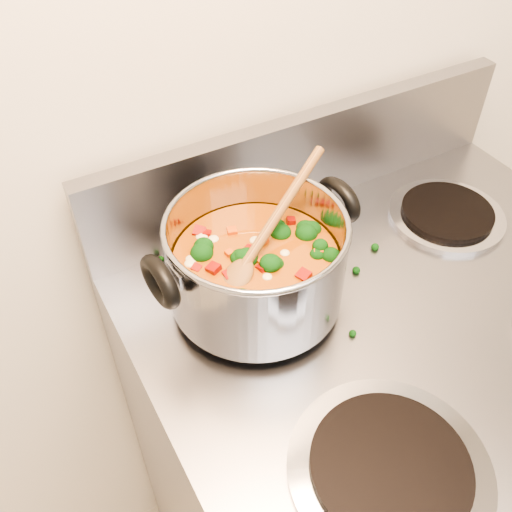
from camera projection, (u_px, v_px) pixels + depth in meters
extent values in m
cube|color=gray|center=(374.00, 470.00, 1.10)|extent=(0.75, 0.65, 0.92)
cube|color=gray|center=(306.00, 159.00, 0.92)|extent=(0.75, 0.03, 0.16)
cylinder|color=#A5A5AD|center=(389.00, 469.00, 0.63)|extent=(0.23, 0.23, 0.01)
cylinder|color=black|center=(391.00, 466.00, 0.62)|extent=(0.18, 0.18, 0.01)
cylinder|color=#A5A5AD|center=(258.00, 294.00, 0.81)|extent=(0.19, 0.19, 0.01)
cylinder|color=black|center=(258.00, 290.00, 0.80)|extent=(0.15, 0.15, 0.01)
cylinder|color=#A5A5AD|center=(446.00, 215.00, 0.93)|extent=(0.19, 0.19, 0.01)
cylinder|color=black|center=(447.00, 212.00, 0.93)|extent=(0.15, 0.15, 0.01)
cylinder|color=#94959B|center=(256.00, 261.00, 0.75)|extent=(0.23, 0.23, 0.13)
torus|color=#94959B|center=(256.00, 225.00, 0.70)|extent=(0.24, 0.24, 0.01)
cylinder|color=#8C520C|center=(256.00, 275.00, 0.77)|extent=(0.22, 0.22, 0.07)
torus|color=black|center=(160.00, 282.00, 0.66)|extent=(0.03, 0.08, 0.08)
torus|color=black|center=(339.00, 200.00, 0.77)|extent=(0.03, 0.08, 0.08)
ellipsoid|color=black|center=(324.00, 258.00, 0.74)|extent=(0.04, 0.04, 0.03)
ellipsoid|color=black|center=(211.00, 237.00, 0.77)|extent=(0.04, 0.04, 0.03)
ellipsoid|color=black|center=(226.00, 251.00, 0.75)|extent=(0.04, 0.04, 0.03)
ellipsoid|color=black|center=(222.00, 295.00, 0.69)|extent=(0.04, 0.04, 0.03)
ellipsoid|color=black|center=(247.00, 215.00, 0.80)|extent=(0.04, 0.04, 0.03)
ellipsoid|color=black|center=(273.00, 220.00, 0.80)|extent=(0.04, 0.04, 0.03)
ellipsoid|color=black|center=(309.00, 282.00, 0.71)|extent=(0.04, 0.04, 0.03)
ellipsoid|color=maroon|center=(310.00, 287.00, 0.70)|extent=(0.01, 0.01, 0.01)
ellipsoid|color=maroon|center=(277.00, 217.00, 0.80)|extent=(0.01, 0.01, 0.01)
ellipsoid|color=maroon|center=(270.00, 240.00, 0.77)|extent=(0.01, 0.01, 0.01)
ellipsoid|color=maroon|center=(325.00, 261.00, 0.74)|extent=(0.01, 0.01, 0.01)
ellipsoid|color=maroon|center=(241.00, 216.00, 0.80)|extent=(0.01, 0.01, 0.01)
ellipsoid|color=maroon|center=(307.00, 237.00, 0.77)|extent=(0.01, 0.01, 0.01)
ellipsoid|color=maroon|center=(250.00, 230.00, 0.78)|extent=(0.01, 0.01, 0.01)
ellipsoid|color=maroon|center=(288.00, 262.00, 0.74)|extent=(0.01, 0.01, 0.01)
ellipsoid|color=maroon|center=(239.00, 262.00, 0.74)|extent=(0.01, 0.01, 0.01)
ellipsoid|color=maroon|center=(263.00, 285.00, 0.71)|extent=(0.01, 0.01, 0.01)
ellipsoid|color=#C3430A|center=(246.00, 250.00, 0.75)|extent=(0.01, 0.01, 0.01)
ellipsoid|color=#C3430A|center=(244.00, 298.00, 0.69)|extent=(0.01, 0.01, 0.01)
ellipsoid|color=#C3430A|center=(261.00, 242.00, 0.76)|extent=(0.01, 0.01, 0.01)
ellipsoid|color=#C3430A|center=(256.00, 255.00, 0.74)|extent=(0.01, 0.01, 0.01)
ellipsoid|color=#C3430A|center=(250.00, 249.00, 0.75)|extent=(0.01, 0.01, 0.01)
ellipsoid|color=#C3430A|center=(312.00, 260.00, 0.74)|extent=(0.01, 0.01, 0.01)
ellipsoid|color=#C3430A|center=(260.00, 298.00, 0.69)|extent=(0.01, 0.01, 0.01)
ellipsoid|color=#C3430A|center=(293.00, 235.00, 0.77)|extent=(0.01, 0.01, 0.01)
ellipsoid|color=beige|center=(233.00, 261.00, 0.74)|extent=(0.02, 0.02, 0.01)
ellipsoid|color=beige|center=(326.00, 267.00, 0.73)|extent=(0.02, 0.02, 0.01)
ellipsoid|color=beige|center=(225.00, 262.00, 0.73)|extent=(0.02, 0.02, 0.01)
ellipsoid|color=beige|center=(276.00, 239.00, 0.77)|extent=(0.02, 0.02, 0.01)
ellipsoid|color=beige|center=(308.00, 234.00, 0.77)|extent=(0.02, 0.02, 0.01)
ellipsoid|color=beige|center=(258.00, 256.00, 0.74)|extent=(0.02, 0.02, 0.01)
ellipsoid|color=beige|center=(248.00, 298.00, 0.69)|extent=(0.02, 0.02, 0.01)
ellipsoid|color=beige|center=(183.00, 265.00, 0.73)|extent=(0.02, 0.02, 0.01)
ellipsoid|color=olive|center=(236.00, 279.00, 0.72)|extent=(0.07, 0.06, 0.04)
cylinder|color=olive|center=(280.00, 211.00, 0.75)|extent=(0.19, 0.11, 0.09)
ellipsoid|color=black|center=(167.00, 388.00, 0.70)|extent=(0.01, 0.01, 0.01)
ellipsoid|color=black|center=(204.00, 241.00, 0.89)|extent=(0.01, 0.01, 0.01)
ellipsoid|color=black|center=(153.00, 314.00, 0.78)|extent=(0.01, 0.01, 0.01)
ellipsoid|color=black|center=(306.00, 392.00, 0.70)|extent=(0.01, 0.01, 0.01)
ellipsoid|color=black|center=(347.00, 227.00, 0.91)|extent=(0.01, 0.01, 0.01)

